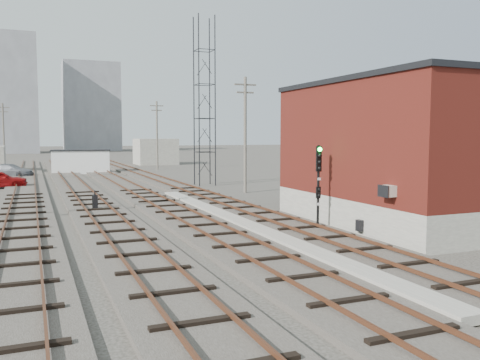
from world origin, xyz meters
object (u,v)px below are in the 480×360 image
signal_mast (319,180)px  car_grey (10,171)px  switch_stand (95,202)px  site_trailer (81,161)px

signal_mast → car_grey: size_ratio=0.81×
switch_stand → site_trailer: 32.25m
site_trailer → car_grey: bearing=-151.8°
signal_mast → car_grey: 41.74m
switch_stand → site_trailer: site_trailer is taller
car_grey → site_trailer: bearing=-42.6°
switch_stand → car_grey: size_ratio=0.24×
signal_mast → car_grey: (-14.86, 38.97, -1.64)m
site_trailer → switch_stand: bearing=-87.3°
switch_stand → car_grey: car_grey is taller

